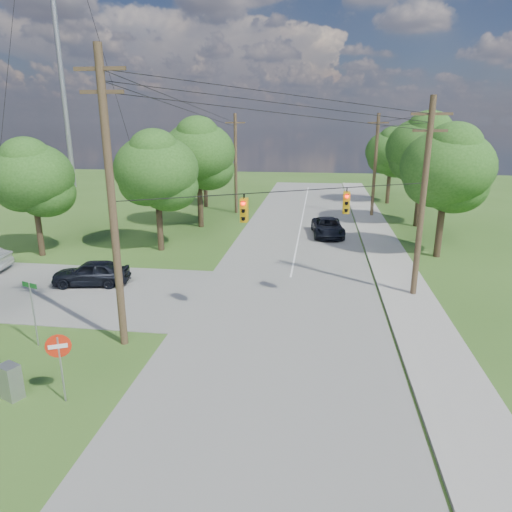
# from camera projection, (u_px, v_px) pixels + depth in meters

# --- Properties ---
(ground) EXTENTS (140.00, 140.00, 0.00)m
(ground) POSITION_uv_depth(u_px,v_px,m) (227.00, 355.00, 18.81)
(ground) COLOR #30521B
(ground) RESTS_ON ground
(main_road) EXTENTS (10.00, 100.00, 0.03)m
(main_road) POSITION_uv_depth(u_px,v_px,m) (284.00, 309.00, 23.30)
(main_road) COLOR gray
(main_road) RESTS_ON ground
(sidewalk_east) EXTENTS (2.60, 100.00, 0.12)m
(sidewalk_east) POSITION_uv_depth(u_px,v_px,m) (420.00, 316.00, 22.41)
(sidewalk_east) COLOR gray
(sidewalk_east) RESTS_ON ground
(pole_sw) EXTENTS (2.00, 0.32, 12.00)m
(pole_sw) POSITION_uv_depth(u_px,v_px,m) (112.00, 201.00, 18.02)
(pole_sw) COLOR brown
(pole_sw) RESTS_ON ground
(pole_ne) EXTENTS (2.00, 0.32, 10.50)m
(pole_ne) POSITION_uv_depth(u_px,v_px,m) (423.00, 197.00, 23.69)
(pole_ne) COLOR brown
(pole_ne) RESTS_ON ground
(pole_north_e) EXTENTS (2.00, 0.32, 10.00)m
(pole_north_e) POSITION_uv_depth(u_px,v_px,m) (375.00, 165.00, 44.68)
(pole_north_e) COLOR brown
(pole_north_e) RESTS_ON ground
(pole_north_w) EXTENTS (2.00, 0.32, 10.00)m
(pole_north_w) POSITION_uv_depth(u_px,v_px,m) (236.00, 163.00, 46.50)
(pole_north_w) COLOR brown
(pole_north_w) RESTS_ON ground
(power_lines) EXTENTS (13.93, 29.62, 4.93)m
(power_lines) POSITION_uv_depth(u_px,v_px,m) (287.00, 123.00, 26.98)
(power_lines) COLOR black
(power_lines) RESTS_ON ground
(traffic_signals) EXTENTS (4.91, 3.27, 1.05)m
(traffic_signals) POSITION_uv_depth(u_px,v_px,m) (297.00, 206.00, 21.12)
(traffic_signals) COLOR #C9990B
(traffic_signals) RESTS_ON ground
(radio_mast) EXTENTS (0.70, 0.70, 45.00)m
(radio_mast) POSITION_uv_depth(u_px,v_px,m) (55.00, 17.00, 60.28)
(radio_mast) COLOR gray
(radio_mast) RESTS_ON ground
(tree_w_near) EXTENTS (6.00, 6.00, 8.40)m
(tree_w_near) POSITION_uv_depth(u_px,v_px,m) (156.00, 170.00, 32.42)
(tree_w_near) COLOR #433121
(tree_w_near) RESTS_ON ground
(tree_w_mid) EXTENTS (6.40, 6.40, 9.22)m
(tree_w_mid) POSITION_uv_depth(u_px,v_px,m) (199.00, 153.00, 39.70)
(tree_w_mid) COLOR #433121
(tree_w_mid) RESTS_ON ground
(tree_w_far) EXTENTS (6.00, 6.00, 8.73)m
(tree_w_far) POSITION_uv_depth(u_px,v_px,m) (204.00, 150.00, 49.55)
(tree_w_far) COLOR #433121
(tree_w_far) RESTS_ON ground
(tree_e_near) EXTENTS (6.20, 6.20, 8.81)m
(tree_e_near) POSITION_uv_depth(u_px,v_px,m) (447.00, 168.00, 30.66)
(tree_e_near) COLOR #433121
(tree_e_near) RESTS_ON ground
(tree_e_mid) EXTENTS (6.60, 6.60, 9.64)m
(tree_e_mid) POSITION_uv_depth(u_px,v_px,m) (424.00, 149.00, 39.91)
(tree_e_mid) COLOR #433121
(tree_e_mid) RESTS_ON ground
(tree_e_far) EXTENTS (5.80, 5.80, 8.32)m
(tree_e_far) POSITION_uv_depth(u_px,v_px,m) (391.00, 152.00, 51.71)
(tree_e_far) COLOR #433121
(tree_e_far) RESTS_ON ground
(tree_cross_n) EXTENTS (5.60, 5.60, 7.91)m
(tree_cross_n) POSITION_uv_depth(u_px,v_px,m) (32.00, 177.00, 31.18)
(tree_cross_n) COLOR #433121
(tree_cross_n) RESTS_ON ground
(car_cross_dark) EXTENTS (4.59, 2.47, 1.48)m
(car_cross_dark) POSITION_uv_depth(u_px,v_px,m) (91.00, 273.00, 26.57)
(car_cross_dark) COLOR black
(car_cross_dark) RESTS_ON cross_road
(car_main_north) EXTENTS (2.92, 5.48, 1.47)m
(car_main_north) POSITION_uv_depth(u_px,v_px,m) (328.00, 227.00, 38.02)
(car_main_north) COLOR black
(car_main_north) RESTS_ON main_road
(control_cabinet) EXTENTS (0.84, 0.74, 1.27)m
(control_cabinet) POSITION_uv_depth(u_px,v_px,m) (11.00, 382.00, 15.72)
(control_cabinet) COLOR gray
(control_cabinet) RESTS_ON ground
(do_not_enter_sign) EXTENTS (0.78, 0.38, 2.52)m
(do_not_enter_sign) POSITION_uv_depth(u_px,v_px,m) (59.00, 353.00, 15.19)
(do_not_enter_sign) COLOR gray
(do_not_enter_sign) RESTS_ON ground
(street_name_sign) EXTENTS (0.82, 0.31, 2.87)m
(street_name_sign) POSITION_uv_depth(u_px,v_px,m) (33.00, 306.00, 19.10)
(street_name_sign) COLOR gray
(street_name_sign) RESTS_ON ground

